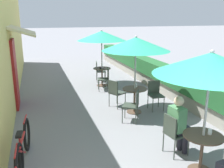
{
  "coord_description": "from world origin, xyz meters",
  "views": [
    {
      "loc": [
        -1.78,
        -1.34,
        2.78
      ],
      "look_at": [
        0.15,
        4.82,
        1.0
      ],
      "focal_mm": 40.0,
      "sensor_mm": 36.0,
      "label": 1
    }
  ],
  "objects_px": {
    "cafe_chair_mid_left": "(116,91)",
    "seated_patron_near_right": "(179,123)",
    "patio_table_far": "(102,74)",
    "patio_umbrella_far": "(102,36)",
    "coffee_cup_near": "(210,132)",
    "cafe_chair_mid_back": "(155,93)",
    "patio_umbrella_near": "(211,64)",
    "cafe_chair_far_right": "(99,70)",
    "patio_table_near": "(202,147)",
    "cafe_chair_near_right": "(174,131)",
    "patio_table_mid": "(135,96)",
    "cafe_chair_far_left": "(105,77)",
    "patio_umbrella_mid": "(136,44)",
    "cafe_chair_mid_right": "(133,104)",
    "bicycle_second": "(23,147)",
    "coffee_cup_far": "(100,68)",
    "coffee_cup_mid": "(136,85)"
  },
  "relations": [
    {
      "from": "patio_umbrella_near",
      "to": "patio_umbrella_mid",
      "type": "relative_size",
      "value": 1.0
    },
    {
      "from": "coffee_cup_near",
      "to": "coffee_cup_mid",
      "type": "xyz_separation_m",
      "value": [
        -0.07,
        3.22,
        0.0
      ]
    },
    {
      "from": "coffee_cup_near",
      "to": "cafe_chair_near_right",
      "type": "bearing_deg",
      "value": 114.23
    },
    {
      "from": "cafe_chair_far_right",
      "to": "patio_table_mid",
      "type": "bearing_deg",
      "value": 12.49
    },
    {
      "from": "coffee_cup_near",
      "to": "patio_table_mid",
      "type": "relative_size",
      "value": 0.12
    },
    {
      "from": "patio_table_mid",
      "to": "cafe_chair_far_right",
      "type": "bearing_deg",
      "value": 91.3
    },
    {
      "from": "seated_patron_near_right",
      "to": "cafe_chair_mid_right",
      "type": "height_order",
      "value": "seated_patron_near_right"
    },
    {
      "from": "cafe_chair_near_right",
      "to": "patio_table_far",
      "type": "distance_m",
      "value": 5.51
    },
    {
      "from": "seated_patron_near_right",
      "to": "coffee_cup_far",
      "type": "relative_size",
      "value": 13.89
    },
    {
      "from": "cafe_chair_near_right",
      "to": "cafe_chair_far_right",
      "type": "distance_m",
      "value": 6.2
    },
    {
      "from": "patio_umbrella_near",
      "to": "patio_umbrella_far",
      "type": "xyz_separation_m",
      "value": [
        -0.18,
        6.18,
        0.0
      ]
    },
    {
      "from": "patio_umbrella_near",
      "to": "coffee_cup_mid",
      "type": "xyz_separation_m",
      "value": [
        0.06,
        3.22,
        -1.24
      ]
    },
    {
      "from": "patio_table_near",
      "to": "bicycle_second",
      "type": "bearing_deg",
      "value": 158.4
    },
    {
      "from": "coffee_cup_near",
      "to": "patio_umbrella_mid",
      "type": "relative_size",
      "value": 0.04
    },
    {
      "from": "cafe_chair_mid_right",
      "to": "seated_patron_near_right",
      "type": "bearing_deg",
      "value": -139.7
    },
    {
      "from": "cafe_chair_near_right",
      "to": "patio_umbrella_far",
      "type": "relative_size",
      "value": 0.39
    },
    {
      "from": "patio_table_mid",
      "to": "coffee_cup_near",
      "type": "bearing_deg",
      "value": -86.93
    },
    {
      "from": "patio_table_far",
      "to": "patio_umbrella_mid",
      "type": "bearing_deg",
      "value": -87.31
    },
    {
      "from": "patio_table_near",
      "to": "bicycle_second",
      "type": "distance_m",
      "value": 3.31
    },
    {
      "from": "patio_table_far",
      "to": "patio_umbrella_far",
      "type": "relative_size",
      "value": 0.33
    },
    {
      "from": "patio_umbrella_near",
      "to": "patio_table_far",
      "type": "height_order",
      "value": "patio_umbrella_near"
    },
    {
      "from": "patio_table_mid",
      "to": "cafe_chair_far_left",
      "type": "height_order",
      "value": "cafe_chair_far_left"
    },
    {
      "from": "cafe_chair_near_right",
      "to": "patio_table_mid",
      "type": "height_order",
      "value": "cafe_chair_near_right"
    },
    {
      "from": "coffee_cup_near",
      "to": "patio_umbrella_far",
      "type": "height_order",
      "value": "patio_umbrella_far"
    },
    {
      "from": "cafe_chair_mid_left",
      "to": "cafe_chair_far_left",
      "type": "height_order",
      "value": "same"
    },
    {
      "from": "patio_table_near",
      "to": "coffee_cup_far",
      "type": "distance_m",
      "value": 6.08
    },
    {
      "from": "patio_umbrella_near",
      "to": "cafe_chair_mid_left",
      "type": "relative_size",
      "value": 2.59
    },
    {
      "from": "patio_table_near",
      "to": "patio_table_far",
      "type": "xyz_separation_m",
      "value": [
        -0.18,
        6.18,
        0.0
      ]
    },
    {
      "from": "cafe_chair_mid_left",
      "to": "seated_patron_near_right",
      "type": "bearing_deg",
      "value": -21.31
    },
    {
      "from": "cafe_chair_mid_left",
      "to": "coffee_cup_mid",
      "type": "bearing_deg",
      "value": 20.09
    },
    {
      "from": "patio_umbrella_far",
      "to": "bicycle_second",
      "type": "distance_m",
      "value": 5.98
    },
    {
      "from": "patio_umbrella_near",
      "to": "cafe_chair_near_right",
      "type": "distance_m",
      "value": 1.65
    },
    {
      "from": "patio_table_mid",
      "to": "cafe_chair_mid_back",
      "type": "xyz_separation_m",
      "value": [
        0.69,
        0.06,
        0.01
      ]
    },
    {
      "from": "cafe_chair_far_right",
      "to": "bicycle_second",
      "type": "bearing_deg",
      "value": -16.42
    },
    {
      "from": "patio_table_near",
      "to": "cafe_chair_mid_left",
      "type": "height_order",
      "value": "cafe_chair_mid_left"
    },
    {
      "from": "cafe_chair_near_right",
      "to": "cafe_chair_far_left",
      "type": "height_order",
      "value": "same"
    },
    {
      "from": "cafe_chair_near_right",
      "to": "coffee_cup_mid",
      "type": "bearing_deg",
      "value": 166.51
    },
    {
      "from": "patio_umbrella_mid",
      "to": "cafe_chair_far_left",
      "type": "height_order",
      "value": "patio_umbrella_mid"
    },
    {
      "from": "patio_umbrella_near",
      "to": "patio_table_far",
      "type": "bearing_deg",
      "value": 91.67
    },
    {
      "from": "cafe_chair_near_right",
      "to": "patio_table_mid",
      "type": "xyz_separation_m",
      "value": [
        0.14,
        2.41,
        -0.01
      ]
    },
    {
      "from": "patio_umbrella_mid",
      "to": "cafe_chair_mid_right",
      "type": "relative_size",
      "value": 2.59
    },
    {
      "from": "patio_table_far",
      "to": "cafe_chair_far_left",
      "type": "distance_m",
      "value": 0.7
    },
    {
      "from": "patio_table_near",
      "to": "cafe_chair_far_left",
      "type": "distance_m",
      "value": 5.49
    },
    {
      "from": "patio_umbrella_near",
      "to": "cafe_chair_mid_right",
      "type": "height_order",
      "value": "patio_umbrella_near"
    },
    {
      "from": "coffee_cup_near",
      "to": "cafe_chair_mid_back",
      "type": "relative_size",
      "value": 0.1
    },
    {
      "from": "coffee_cup_near",
      "to": "patio_umbrella_far",
      "type": "distance_m",
      "value": 6.31
    },
    {
      "from": "patio_umbrella_near",
      "to": "patio_table_mid",
      "type": "relative_size",
      "value": 3.07
    },
    {
      "from": "coffee_cup_near",
      "to": "cafe_chair_far_right",
      "type": "height_order",
      "value": "cafe_chair_far_right"
    },
    {
      "from": "cafe_chair_mid_right",
      "to": "coffee_cup_far",
      "type": "bearing_deg",
      "value": 30.8
    },
    {
      "from": "patio_umbrella_far",
      "to": "bicycle_second",
      "type": "relative_size",
      "value": 1.25
    }
  ]
}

